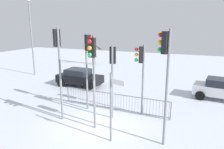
{
  "coord_description": "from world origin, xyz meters",
  "views": [
    {
      "loc": [
        4.49,
        -9.01,
        5.15
      ],
      "look_at": [
        -0.41,
        3.08,
        2.07
      ],
      "focal_mm": 34.29,
      "sensor_mm": 36.0,
      "label": 1
    }
  ],
  "objects": [
    {
      "name": "pedestrian_guard_railing",
      "position": [
        -0.0,
        2.42,
        0.55
      ],
      "size": [
        6.84,
        0.37,
        1.07
      ],
      "rotation": [
        0.0,
        0.0,
        -0.05
      ],
      "color": "slate",
      "rests_on": "ground"
    },
    {
      "name": "bare_tree_left",
      "position": [
        -8.1,
        15.73,
        1.87
      ],
      "size": [
        1.72,
        1.57,
        3.51
      ],
      "color": "#473828",
      "rests_on": "ground"
    },
    {
      "name": "traffic_light_foreground_right",
      "position": [
        -1.47,
        1.95,
        3.42
      ],
      "size": [
        0.55,
        0.37,
        4.67
      ],
      "rotation": [
        0.0,
        0.0,
        4.39
      ],
      "color": "slate",
      "rests_on": "ground"
    },
    {
      "name": "car_white_trailing",
      "position": [
        6.28,
        7.02,
        0.77
      ],
      "size": [
        3.99,
        2.34,
        1.47
      ],
      "rotation": [
        0.0,
        0.0,
        -0.13
      ],
      "color": "silver",
      "rests_on": "ground"
    },
    {
      "name": "street_lamp",
      "position": [
        -11.19,
        8.14,
        4.61
      ],
      "size": [
        0.36,
        0.36,
        7.66
      ],
      "color": "slate",
      "rests_on": "ground"
    },
    {
      "name": "traffic_light_mid_left",
      "position": [
        3.29,
        -0.28,
        3.64
      ],
      "size": [
        0.54,
        0.38,
        4.98
      ],
      "rotation": [
        0.0,
        0.0,
        1.2
      ],
      "color": "slate",
      "rests_on": "ground"
    },
    {
      "name": "traffic_light_foreground_left",
      "position": [
        0.29,
        1.48,
        3.0
      ],
      "size": [
        0.36,
        0.56,
        4.09
      ],
      "rotation": [
        0.0,
        0.0,
        0.23
      ],
      "color": "slate",
      "rests_on": "ground"
    },
    {
      "name": "traffic_light_mid_right",
      "position": [
        1.57,
        2.48,
        2.97
      ],
      "size": [
        0.55,
        0.37,
        4.06
      ],
      "rotation": [
        0.0,
        0.0,
        1.88
      ],
      "color": "slate",
      "rests_on": "ground"
    },
    {
      "name": "ground_plane",
      "position": [
        0.0,
        0.0,
        0.0
      ],
      "size": [
        60.0,
        60.0,
        0.0
      ],
      "primitive_type": "plane",
      "color": "silver"
    },
    {
      "name": "car_black_mid",
      "position": [
        -4.67,
        6.23,
        0.77
      ],
      "size": [
        3.88,
        2.08,
        1.47
      ],
      "rotation": [
        0.0,
        0.0,
        -0.05
      ],
      "color": "black",
      "rests_on": "ground"
    },
    {
      "name": "traffic_light_rear_left",
      "position": [
        -2.31,
        0.24,
        3.66
      ],
      "size": [
        0.52,
        0.41,
        5.01
      ],
      "rotation": [
        0.0,
        0.0,
        1.08
      ],
      "color": "slate",
      "rests_on": "ground"
    },
    {
      "name": "direction_sign_post",
      "position": [
        1.22,
        -0.95,
        1.77
      ],
      "size": [
        0.76,
        0.3,
        3.17
      ],
      "rotation": [
        0.0,
        0.0,
        -0.32
      ],
      "color": "slate",
      "rests_on": "ground"
    },
    {
      "name": "traffic_light_rear_right",
      "position": [
        -0.06,
        -0.21,
        3.41
      ],
      "size": [
        0.33,
        0.57,
        4.65
      ],
      "rotation": [
        0.0,
        0.0,
        3.18
      ],
      "color": "slate",
      "rests_on": "ground"
    }
  ]
}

